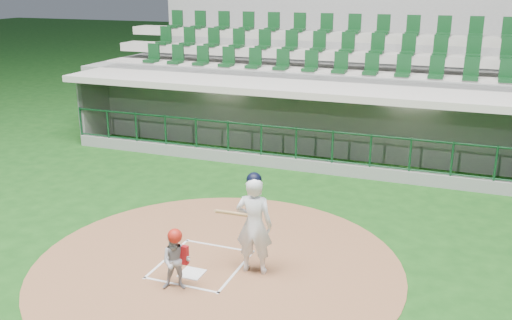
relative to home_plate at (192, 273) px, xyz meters
The scene contains 8 objects.
ground 0.70m from the home_plate, 90.00° to the left, with size 120.00×120.00×0.00m, color #134012.
dirt_circle 0.58m from the home_plate, 59.04° to the left, with size 7.20×7.20×0.01m, color brown.
home_plate is the anchor object (origin of this frame).
batter_box_chalk 0.40m from the home_plate, 90.00° to the left, with size 1.55×1.80×0.01m.
dugout_structure 8.56m from the home_plate, 89.50° to the left, with size 16.40×3.70×3.00m.
seating_deck 11.69m from the home_plate, 90.00° to the left, with size 17.00×6.72×5.15m.
batter 1.53m from the home_plate, 26.55° to the left, with size 0.91×0.91×1.98m.
catcher 0.80m from the home_plate, 90.62° to the right, with size 0.64×0.57×1.16m.
Camera 1 is at (4.56, -9.25, 5.30)m, focal length 40.00 mm.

